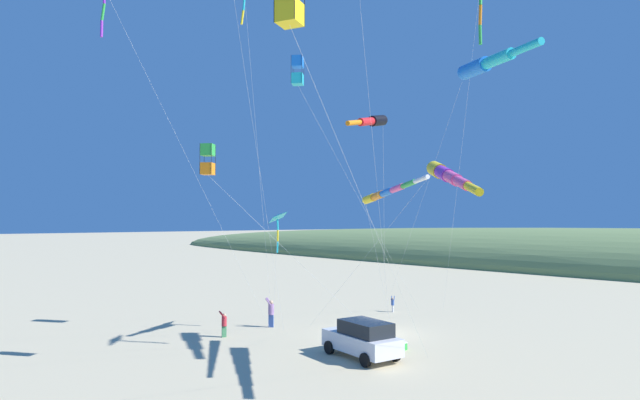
# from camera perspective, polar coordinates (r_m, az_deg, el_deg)

# --- Properties ---
(ground_plane) EXTENTS (600.00, 600.00, 0.00)m
(ground_plane) POSITION_cam_1_polar(r_m,az_deg,el_deg) (32.46, 6.09, -14.40)
(ground_plane) COLOR #C6B58C
(parked_car) EXTENTS (2.59, 4.53, 1.85)m
(parked_car) POSITION_cam_1_polar(r_m,az_deg,el_deg) (26.73, 4.69, -14.94)
(parked_car) COLOR silver
(parked_car) RESTS_ON ground_plane
(cooler_box) EXTENTS (0.62, 0.42, 0.42)m
(cooler_box) POSITION_cam_1_polar(r_m,az_deg,el_deg) (28.63, 8.88, -15.59)
(cooler_box) COLOR green
(cooler_box) RESTS_ON ground_plane
(person_adult_flyer) EXTENTS (0.66, 0.67, 1.89)m
(person_adult_flyer) POSITION_cam_1_polar(r_m,az_deg,el_deg) (34.10, -5.42, -12.06)
(person_adult_flyer) COLOR #335199
(person_adult_flyer) RESTS_ON ground_plane
(person_child_green_jacket) EXTENTS (0.42, 0.38, 1.18)m
(person_child_green_jacket) POSITION_cam_1_polar(r_m,az_deg,el_deg) (39.90, 7.99, -11.19)
(person_child_green_jacket) COLOR silver
(person_child_green_jacket) RESTS_ON ground_plane
(person_child_grey_jacket) EXTENTS (0.52, 0.44, 1.53)m
(person_child_grey_jacket) POSITION_cam_1_polar(r_m,az_deg,el_deg) (31.67, -10.51, -13.14)
(person_child_grey_jacket) COLOR #3D7F51
(person_child_grey_jacket) RESTS_ON ground_plane
(kite_delta_white_trailing) EXTENTS (3.61, 4.56, 7.43)m
(kite_delta_white_trailing) POSITION_cam_1_polar(r_m,az_deg,el_deg) (32.88, -4.78, -1.99)
(kite_delta_white_trailing) COLOR #1EB7C6
(kite_delta_white_trailing) RESTS_ON ground_plane
(kite_windsock_black_fish_shape) EXTENTS (7.69, 15.36, 15.27)m
(kite_windsock_black_fish_shape) POSITION_cam_1_polar(r_m,az_deg,el_deg) (28.39, 17.87, 14.10)
(kite_windsock_black_fish_shape) COLOR blue
(kite_windsock_black_fish_shape) RESTS_ON ground_plane
(kite_box_orange_high_right) EXTENTS (13.02, 0.97, 16.91)m
(kite_box_orange_high_right) POSITION_cam_1_polar(r_m,az_deg,el_deg) (32.81, -2.47, 14.00)
(kite_box_orange_high_right) COLOR blue
(kite_box_orange_high_right) RESTS_ON ground_plane
(kite_windsock_long_streamer_left) EXTENTS (6.31, 6.89, 8.65)m
(kite_windsock_long_streamer_left) POSITION_cam_1_polar(r_m,az_deg,el_deg) (25.33, 7.07, 0.73)
(kite_windsock_long_streamer_left) COLOR yellow
(kite_windsock_long_streamer_left) RESTS_ON ground_plane
(kite_windsock_teal_far_right) EXTENTS (11.02, 6.78, 13.18)m
(kite_windsock_teal_far_right) POSITION_cam_1_polar(r_m,az_deg,el_deg) (30.58, 5.69, 8.61)
(kite_windsock_teal_far_right) COLOR black
(kite_windsock_teal_far_right) RESTS_ON ground_plane
(kite_windsock_checkered_midright) EXTENTS (6.33, 15.95, 9.77)m
(kite_windsock_checkered_midright) POSITION_cam_1_polar(r_m,az_deg,el_deg) (23.72, 13.73, 2.71)
(kite_windsock_checkered_midright) COLOR yellow
(kite_windsock_checkered_midright) RESTS_ON ground_plane
(kite_box_long_streamer_right) EXTENTS (10.47, 2.40, 10.43)m
(kite_box_long_streamer_right) POSITION_cam_1_polar(r_m,az_deg,el_deg) (25.06, -12.22, 4.36)
(kite_box_long_streamer_right) COLOR green
(kite_box_long_streamer_right) RESTS_ON ground_plane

